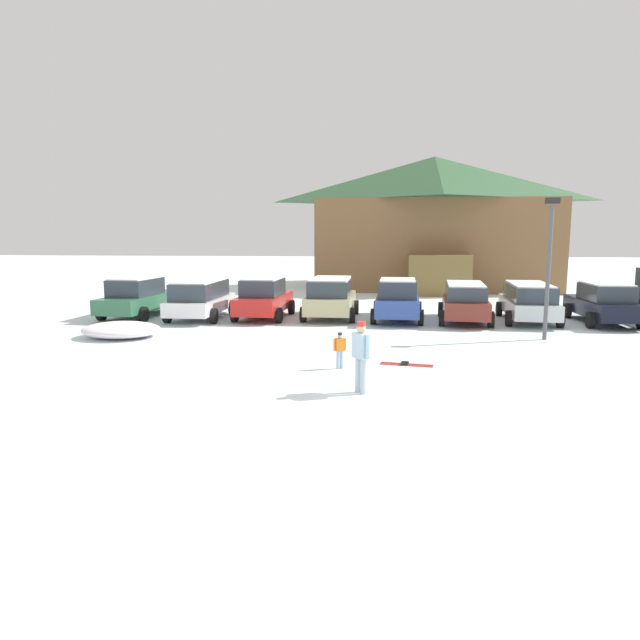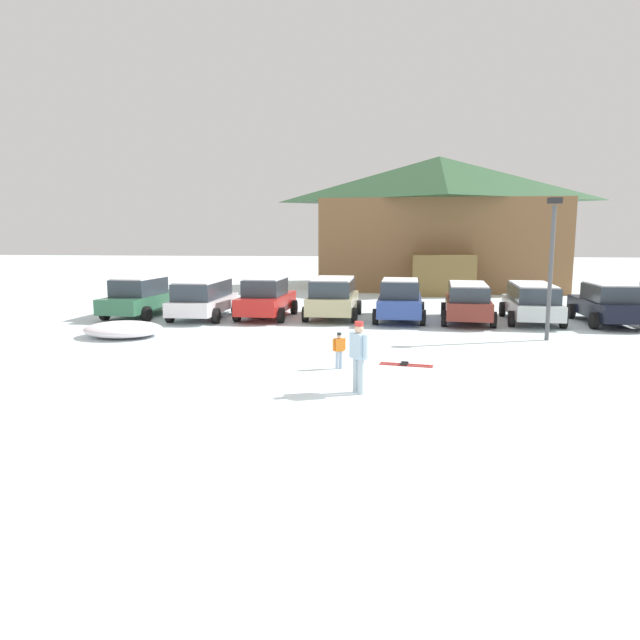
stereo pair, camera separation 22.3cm
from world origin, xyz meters
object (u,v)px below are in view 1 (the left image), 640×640
object	(u,v)px
parked_red_sedan	(264,298)
parked_beige_suv	(331,297)
parked_white_suv	(201,298)
parked_black_sedan	(604,303)
skier_adult_in_blue_parka	(361,353)
parked_blue_hatchback	(397,300)
parked_maroon_van	(465,301)
skier_child_in_orange_jacket	(340,348)
lamp_post	(549,260)
pair_of_skis	(406,364)
ski_lodge	(433,222)
parked_green_coupe	(138,297)
parked_silver_wagon	(529,301)
plowed_snow_pile	(121,330)

from	to	relation	value
parked_red_sedan	parked_beige_suv	world-z (taller)	parked_red_sedan
parked_white_suv	parked_black_sedan	world-z (taller)	parked_black_sedan
parked_white_suv	skier_adult_in_blue_parka	xyz separation A→B (m)	(7.06, -11.04, 0.05)
parked_blue_hatchback	parked_maroon_van	xyz separation A→B (m)	(2.75, -0.23, 0.00)
skier_child_in_orange_jacket	lamp_post	world-z (taller)	lamp_post
skier_child_in_orange_jacket	pair_of_skis	xyz separation A→B (m)	(1.82, 0.60, -0.54)
parked_red_sedan	ski_lodge	bearing A→B (deg)	60.73
parked_green_coupe	lamp_post	world-z (taller)	lamp_post
skier_child_in_orange_jacket	lamp_post	bearing A→B (deg)	35.72
parked_beige_suv	lamp_post	world-z (taller)	lamp_post
parked_maroon_van	parked_black_sedan	bearing A→B (deg)	0.42
parked_silver_wagon	plowed_snow_pile	distance (m)	16.07
ski_lodge	parked_red_sedan	world-z (taller)	ski_lodge
lamp_post	skier_adult_in_blue_parka	bearing A→B (deg)	-130.55
parked_blue_hatchback	skier_child_in_orange_jacket	size ratio (longest dim) A/B	4.51
parked_blue_hatchback	parked_black_sedan	distance (m)	8.29
parked_beige_suv	plowed_snow_pile	xyz separation A→B (m)	(-7.04, -5.25, -0.66)
ski_lodge	skier_adult_in_blue_parka	distance (m)	27.56
skier_adult_in_blue_parka	pair_of_skis	world-z (taller)	skier_adult_in_blue_parka
lamp_post	parked_silver_wagon	bearing A→B (deg)	82.84
parked_green_coupe	parked_maroon_van	size ratio (longest dim) A/B	1.09
skier_child_in_orange_jacket	skier_adult_in_blue_parka	world-z (taller)	skier_adult_in_blue_parka
parked_red_sedan	parked_silver_wagon	distance (m)	11.10
parked_silver_wagon	parked_black_sedan	bearing A→B (deg)	-4.87
parked_green_coupe	plowed_snow_pile	world-z (taller)	parked_green_coupe
parked_black_sedan	skier_child_in_orange_jacket	world-z (taller)	parked_black_sedan
parked_maroon_van	parked_white_suv	bearing A→B (deg)	-179.76
pair_of_skis	plowed_snow_pile	world-z (taller)	plowed_snow_pile
skier_adult_in_blue_parka	pair_of_skis	distance (m)	3.32
pair_of_skis	parked_red_sedan	bearing A→B (deg)	123.56
parked_maroon_van	pair_of_skis	xyz separation A→B (m)	(-2.87, -8.13, -0.85)
parked_beige_suv	parked_maroon_van	bearing A→B (deg)	-5.71
ski_lodge	parked_blue_hatchback	world-z (taller)	ski_lodge
ski_lodge	parked_silver_wagon	size ratio (longest dim) A/B	3.28
parked_green_coupe	parked_red_sedan	xyz separation A→B (m)	(5.60, -0.01, 0.01)
parked_beige_suv	parked_maroon_van	world-z (taller)	parked_beige_suv
parked_maroon_van	parked_silver_wagon	world-z (taller)	parked_maroon_van
skier_adult_in_blue_parka	ski_lodge	bearing A→B (deg)	80.82
parked_beige_suv	parked_blue_hatchback	xyz separation A→B (m)	(2.84, -0.33, -0.06)
parked_silver_wagon	parked_black_sedan	size ratio (longest dim) A/B	1.08
parked_white_suv	skier_adult_in_blue_parka	distance (m)	13.10
parked_maroon_van	skier_child_in_orange_jacket	distance (m)	9.92
parked_blue_hatchback	parked_silver_wagon	size ratio (longest dim) A/B	0.92
parked_beige_suv	skier_child_in_orange_jacket	world-z (taller)	parked_beige_suv
parked_beige_suv	parked_blue_hatchback	size ratio (longest dim) A/B	0.95
ski_lodge	skier_child_in_orange_jacket	distance (m)	25.43
parked_blue_hatchback	parked_beige_suv	bearing A→B (deg)	173.41
ski_lodge	parked_maroon_van	size ratio (longest dim) A/B	3.51
parked_black_sedan	pair_of_skis	distance (m)	11.76
parked_green_coupe	plowed_snow_pile	xyz separation A→B (m)	(1.44, -5.00, -0.60)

